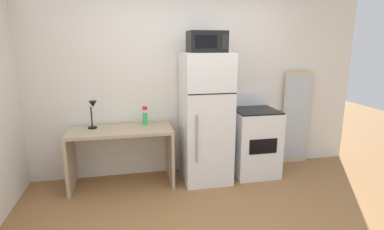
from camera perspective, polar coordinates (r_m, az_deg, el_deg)
wall_back_white at (r=4.24m, az=-0.67°, el=6.60°), size 5.00×0.10×2.60m
desk at (r=3.98m, az=-13.15°, el=-5.53°), size 1.29×0.57×0.75m
desk_lamp at (r=3.97m, az=-18.14°, el=0.93°), size 0.14×0.12×0.35m
spray_bottle at (r=4.02m, az=-8.81°, el=-0.48°), size 0.06×0.06×0.25m
refrigerator at (r=3.97m, az=2.54°, el=-0.58°), size 0.60×0.67×1.68m
microwave at (r=3.84m, az=2.78°, el=13.58°), size 0.46×0.35×0.26m
oven_range at (r=4.33m, az=11.51°, el=-4.86°), size 0.60×0.61×1.10m
leaning_mirror at (r=4.83m, az=18.97°, el=-0.53°), size 0.44×0.03×1.40m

